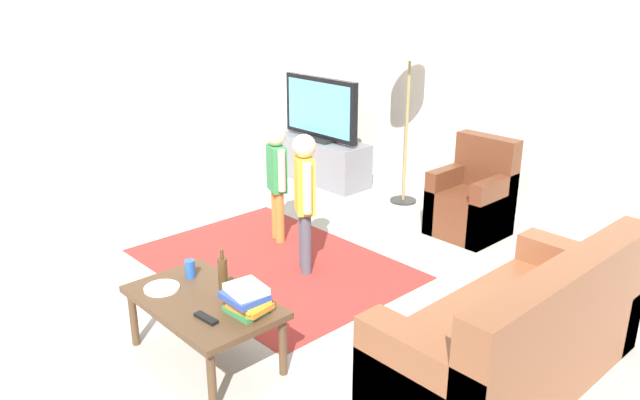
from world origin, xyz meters
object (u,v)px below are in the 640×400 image
couch (523,341)px  floor_lamp (410,54)px  tv_remote (206,318)px  plate (162,288)px  bottle (223,276)px  coffee_table (203,306)px  soda_can (190,269)px  tv (320,109)px  tv_stand (322,161)px  armchair (473,202)px  book_stack (247,299)px  child_center (304,191)px  child_near_tv (277,173)px

couch → floor_lamp: (-2.50, 1.93, 1.25)m
tv_remote → plate: bearing=174.9°
plate → bottle: bearing=36.1°
coffee_table → soda_can: soda_can is taller
tv → coffee_table: bearing=-54.0°
tv_stand → plate: bearing=-58.9°
couch → plate: (-1.74, -1.33, 0.14)m
armchair → plate: armchair is taller
floor_lamp → book_stack: 3.49m
coffee_table → soda_can: bearing=161.6°
child_center → soda_can: (0.21, -1.18, -0.20)m
child_center → bottle: (0.56, -1.16, -0.13)m
floor_lamp → tv_remote: size_ratio=10.47×
tv_stand → coffee_table: 3.69m
armchair → floor_lamp: size_ratio=0.51×
tv → plate: 3.64m
child_center → plate: size_ratio=5.17×
armchair → coffee_table: size_ratio=0.90×
tv → armchair: size_ratio=1.22×
tv_remote → plate: size_ratio=0.77×
coffee_table → couch: bearing=39.5°
coffee_table → soda_can: 0.33m
couch → child_center: child_center is taller
tv_stand → couch: size_ratio=0.67×
floor_lamp → book_stack: size_ratio=6.72×
coffee_table → plate: plate is taller
armchair → bottle: size_ratio=2.93×
child_near_tv → armchair: bearing=52.7°
tv → coffee_table: (2.15, -2.97, -0.48)m
tv → bottle: 3.61m
child_near_tv → soda_can: bearing=-59.1°
tv_remote → floor_lamp: bearing=106.0°
armchair → tv: bearing=179.5°
tv_remote → book_stack: bearing=61.7°
coffee_table → tv_remote: bearing=-28.6°
plate → tv: bearing=121.2°
child_center → tv_stand: bearing=133.8°
child_center → tv_remote: size_ratio=6.69×
tv_stand → soda_can: (1.85, -2.89, 0.24)m
tv → child_center: 2.36m
tv → soda_can: size_ratio=9.17×
tv_stand → tv: size_ratio=1.09×
armchair → couch: bearing=-49.0°
child_near_tv → book_stack: bearing=-44.1°
child_near_tv → child_center: bearing=-20.3°
book_stack → tv_remote: (-0.09, -0.22, -0.08)m
floor_lamp → child_near_tv: size_ratio=1.69×
floor_lamp → tv: bearing=-171.2°
tv_stand → couch: (3.62, -1.78, 0.05)m
tv → floor_lamp: size_ratio=0.62×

